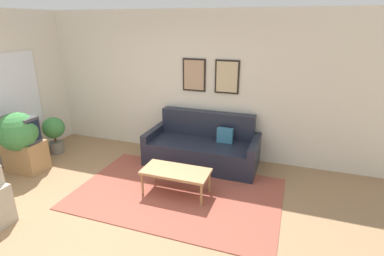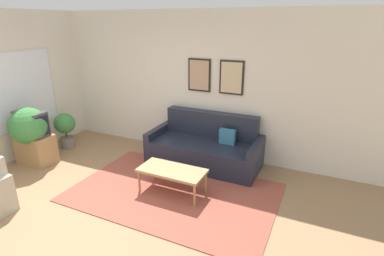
% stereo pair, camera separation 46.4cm
% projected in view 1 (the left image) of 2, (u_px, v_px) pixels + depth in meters
% --- Properties ---
extents(ground_plane, '(16.00, 16.00, 0.00)m').
position_uv_depth(ground_plane, '(94.00, 226.00, 3.85)').
color(ground_plane, '#997551').
extents(area_rug, '(3.07, 1.96, 0.01)m').
position_uv_depth(area_rug, '(177.00, 193.00, 4.58)').
color(area_rug, '#9E4C3D').
rests_on(area_rug, ground_plane).
extents(wall_back, '(8.00, 0.09, 2.70)m').
position_uv_depth(wall_back, '(173.00, 84.00, 5.77)').
color(wall_back, silver).
rests_on(wall_back, ground_plane).
extents(couch, '(2.00, 0.90, 0.91)m').
position_uv_depth(couch, '(203.00, 147.00, 5.47)').
color(couch, '#1E2333').
rests_on(couch, ground_plane).
extents(coffee_table, '(1.01, 0.48, 0.39)m').
position_uv_depth(coffee_table, '(176.00, 172.00, 4.47)').
color(coffee_table, '#A87F51').
rests_on(coffee_table, ground_plane).
extents(tv_stand, '(0.65, 0.43, 0.54)m').
position_uv_depth(tv_stand, '(26.00, 156.00, 5.22)').
color(tv_stand, '#A87F51').
rests_on(tv_stand, ground_plane).
extents(tv, '(0.60, 0.28, 0.45)m').
position_uv_depth(tv, '(21.00, 129.00, 5.06)').
color(tv, '#424247').
rests_on(tv, tv_stand).
extents(potted_plant_tall, '(0.65, 0.65, 1.08)m').
position_uv_depth(potted_plant_tall, '(18.00, 134.00, 4.99)').
color(potted_plant_tall, '#383D42').
rests_on(potted_plant_tall, ground_plane).
extents(potted_plant_by_window, '(0.42, 0.42, 0.73)m').
position_uv_depth(potted_plant_by_window, '(54.00, 132.00, 5.88)').
color(potted_plant_by_window, slate).
rests_on(potted_plant_by_window, ground_plane).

